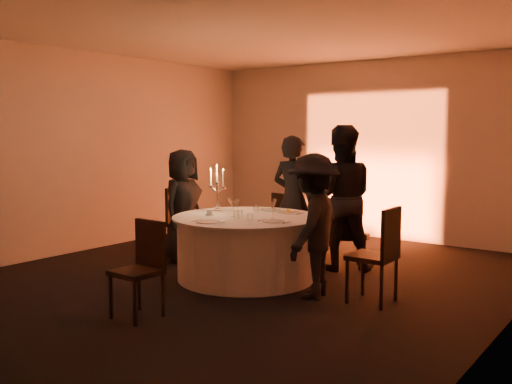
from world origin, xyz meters
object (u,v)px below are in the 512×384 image
Objects in this scene: chair_right at (380,250)px; guest_right at (313,226)px; chair_back_right at (347,233)px; candelabra at (217,195)px; chair_front at (143,263)px; chair_left at (181,218)px; banquet_table at (246,247)px; guest_back_right at (340,198)px; coffee_cup at (210,213)px; chair_back_left at (286,220)px; guest_back_left at (293,199)px; guest_left at (183,206)px.

chair_right is 0.75m from guest_right.
candelabra is at bearing 9.86° from chair_back_right.
chair_front is at bearing -72.09° from candelabra.
banquet_table is at bearing -123.04° from chair_left.
guest_back_right is at bearing -90.42° from chair_left.
guest_back_right is 17.11× the size of coffee_cup.
chair_right reaches higher than chair_back_left.
guest_right is at bearing 144.37° from chair_back_left.
chair_front reaches higher than coffee_cup.
guest_right reaches higher than coffee_cup.
coffee_cup is (-1.49, 0.03, 0.02)m from guest_right.
chair_front is at bearing -72.68° from coffee_cup.
chair_front is 1.66m from coffee_cup.
candelabra reaches higher than banquet_table.
guest_back_left is (-0.03, 1.11, 0.49)m from banquet_table.
guest_back_left reaches higher than coffee_cup.
guest_left is at bearing -9.43° from guest_back_right.
candelabra is (-1.24, -1.00, 0.04)m from guest_back_right.
candelabra is at bearing 65.67° from guest_back_left.
chair_right is 2.21m from coffee_cup.
banquet_table is at bearing 93.52° from guest_back_left.
chair_left is 9.14× the size of coffee_cup.
guest_back_right reaches higher than chair_front.
chair_left is 0.35m from guest_left.
chair_left reaches higher than banquet_table.
chair_right reaches higher than chair_left.
guest_right is 14.25× the size of coffee_cup.
chair_right is 0.66× the size of guest_left.
chair_left is at bearing -11.66° from chair_back_right.
chair_left is at bearing -15.77° from guest_back_right.
chair_front reaches higher than chair_back_left.
guest_back_left reaches higher than chair_front.
guest_right is at bearing 131.54° from guest_back_left.
coffee_cup is (-1.19, -1.37, 0.32)m from chair_back_right.
chair_right is at bearing -0.64° from banquet_table.
chair_back_left is 0.51× the size of guest_back_left.
guest_back_left reaches higher than banquet_table.
chair_back_right is 0.48m from guest_back_right.
guest_back_left is 1.35m from coffee_cup.
guest_back_right is (-0.06, -0.09, 0.46)m from chair_back_right.
guest_right is (2.35, -0.45, 0.01)m from guest_left.
chair_left is 1.25m from coffee_cup.
coffee_cup is (-1.13, -1.27, -0.14)m from guest_back_right.
candelabra is (-0.59, 1.83, 0.46)m from chair_front.
chair_left is at bearing 39.06° from guest_left.
chair_back_right is 7.78× the size of coffee_cup.
guest_back_left is at bearing -151.38° from guest_right.
candelabra is at bearing -111.71° from guest_left.
guest_right is (2.56, -0.63, 0.22)m from chair_left.
guest_back_right reaches higher than coffee_cup.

